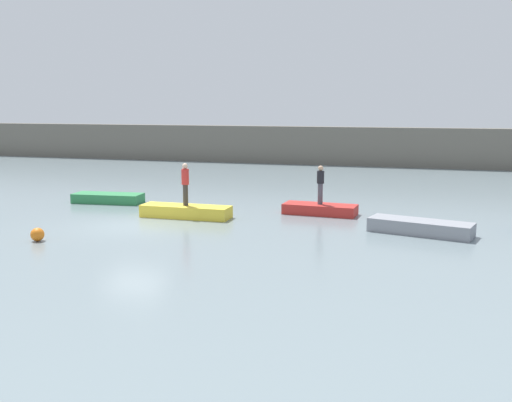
% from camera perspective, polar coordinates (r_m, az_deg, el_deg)
% --- Properties ---
extents(ground_plane, '(120.00, 120.00, 0.00)m').
position_cam_1_polar(ground_plane, '(24.08, -11.87, -2.43)').
color(ground_plane, slate).
extents(embankment_wall, '(80.00, 1.20, 3.06)m').
position_cam_1_polar(embankment_wall, '(48.48, 3.01, 5.48)').
color(embankment_wall, '#666056').
rests_on(embankment_wall, ground_plane).
extents(rowboat_green, '(3.53, 1.53, 0.47)m').
position_cam_1_polar(rowboat_green, '(30.04, -14.21, 0.27)').
color(rowboat_green, '#2D7F47').
rests_on(rowboat_green, ground_plane).
extents(rowboat_yellow, '(3.94, 1.12, 0.53)m').
position_cam_1_polar(rowboat_yellow, '(25.53, -6.85, -1.02)').
color(rowboat_yellow, gold).
rests_on(rowboat_yellow, ground_plane).
extents(rowboat_red, '(3.31, 1.39, 0.46)m').
position_cam_1_polar(rowboat_red, '(26.22, 6.25, -0.81)').
color(rowboat_red, red).
rests_on(rowboat_red, ground_plane).
extents(rowboat_grey, '(4.00, 2.10, 0.53)m').
position_cam_1_polar(rowboat_grey, '(23.00, 15.71, -2.47)').
color(rowboat_grey, gray).
rests_on(rowboat_grey, ground_plane).
extents(person_dark_shirt, '(0.32, 0.32, 1.73)m').
position_cam_1_polar(person_dark_shirt, '(26.04, 6.29, 1.78)').
color(person_dark_shirt, '#4C4C56').
rests_on(person_dark_shirt, rowboat_red).
extents(person_red_shirt, '(0.32, 0.32, 1.83)m').
position_cam_1_polar(person_red_shirt, '(25.33, -6.90, 1.87)').
color(person_red_shirt, '#38332D').
rests_on(person_red_shirt, rowboat_yellow).
extents(mooring_buoy, '(0.49, 0.49, 0.49)m').
position_cam_1_polar(mooring_buoy, '(22.42, -20.52, -3.07)').
color(mooring_buoy, orange).
rests_on(mooring_buoy, ground_plane).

